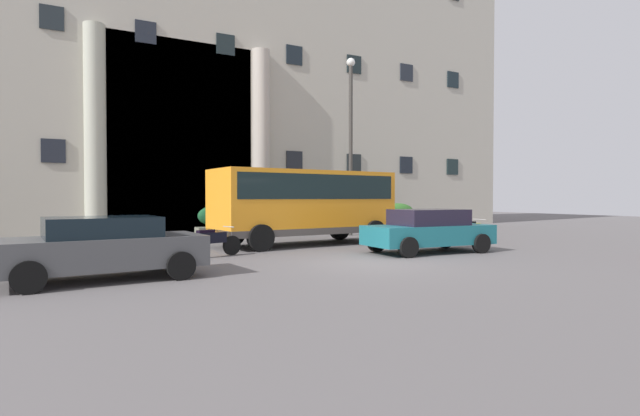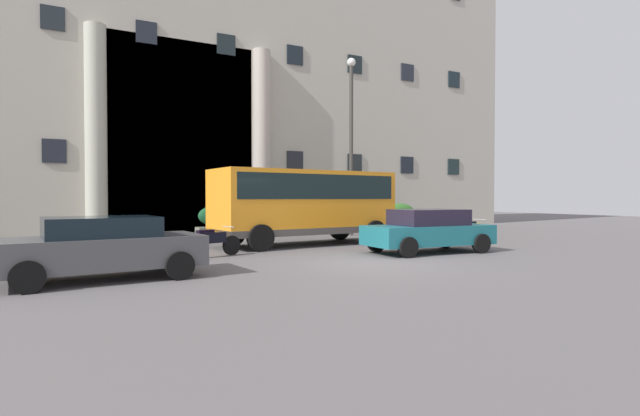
% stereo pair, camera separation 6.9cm
% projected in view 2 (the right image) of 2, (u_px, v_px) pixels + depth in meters
% --- Properties ---
extents(ground_plane, '(80.00, 64.00, 0.12)m').
position_uv_depth(ground_plane, '(374.00, 266.00, 13.06)').
color(ground_plane, '#605B5C').
extents(office_building_facade, '(37.99, 9.71, 17.11)m').
position_uv_depth(office_building_facade, '(203.00, 81.00, 28.25)').
color(office_building_facade, '#AFA99A').
rests_on(office_building_facade, ground_plane).
extents(orange_minibus, '(7.06, 3.04, 2.76)m').
position_uv_depth(orange_minibus, '(305.00, 201.00, 18.19)').
color(orange_minibus, orange).
rests_on(orange_minibus, ground_plane).
extents(bus_stop_sign, '(0.44, 0.08, 2.80)m').
position_uv_depth(bus_stop_sign, '(382.00, 199.00, 21.71)').
color(bus_stop_sign, '#99921B').
rests_on(bus_stop_sign, ground_plane).
extents(hedge_planter_far_east, '(1.54, 0.73, 1.44)m').
position_uv_depth(hedge_planter_far_east, '(292.00, 219.00, 23.87)').
color(hedge_planter_far_east, slate).
rests_on(hedge_planter_far_east, ground_plane).
extents(hedge_planter_far_west, '(1.89, 0.97, 1.61)m').
position_uv_depth(hedge_planter_far_west, '(356.00, 217.00, 24.85)').
color(hedge_planter_far_west, slate).
rests_on(hedge_planter_far_west, ground_plane).
extents(hedge_planter_west, '(2.20, 0.77, 1.47)m').
position_uv_depth(hedge_planter_west, '(222.00, 221.00, 21.62)').
color(hedge_planter_west, '#6A6C5A').
rests_on(hedge_planter_west, ground_plane).
extents(hedge_planter_entrance_left, '(2.15, 0.93, 1.46)m').
position_uv_depth(hedge_planter_entrance_left, '(399.00, 217.00, 26.81)').
color(hedge_planter_entrance_left, slate).
rests_on(hedge_planter_entrance_left, ground_plane).
extents(parked_compact_extra, '(4.26, 2.32, 1.36)m').
position_uv_depth(parked_compact_extra, '(102.00, 247.00, 10.47)').
color(parked_compact_extra, '#48494C').
rests_on(parked_compact_extra, ground_plane).
extents(parked_estate_mid, '(4.22, 2.15, 1.39)m').
position_uv_depth(parked_estate_mid, '(428.00, 230.00, 15.63)').
color(parked_estate_mid, '#1A656F').
rests_on(parked_estate_mid, ground_plane).
extents(scooter_by_planter, '(1.88, 0.74, 0.89)m').
position_uv_depth(scooter_by_planter, '(473.00, 231.00, 19.37)').
color(scooter_by_planter, black).
rests_on(scooter_by_planter, ground_plane).
extents(motorcycle_near_kerb, '(2.03, 0.82, 0.89)m').
position_uv_depth(motorcycle_near_kerb, '(209.00, 242.00, 14.38)').
color(motorcycle_near_kerb, black).
rests_on(motorcycle_near_kerb, ground_plane).
extents(lamppost_plaza_centre, '(0.40, 0.40, 8.27)m').
position_uv_depth(lamppost_plaza_centre, '(351.00, 133.00, 22.68)').
color(lamppost_plaza_centre, '#363330').
rests_on(lamppost_plaza_centre, ground_plane).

